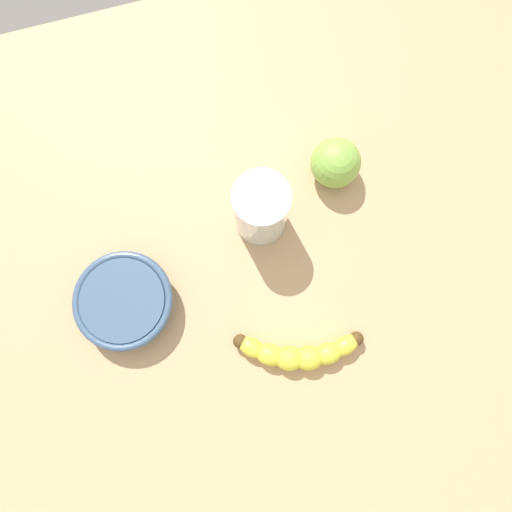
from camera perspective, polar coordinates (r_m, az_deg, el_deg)
name	(u,v)px	position (r cm, az deg, el deg)	size (l,w,h in cm)	color
wooden_tabletop	(278,325)	(72.98, 2.77, -8.43)	(120.00, 120.00, 3.00)	tan
banana	(299,353)	(69.84, 5.28, -11.76)	(8.28, 18.80, 3.64)	yellow
smoothie_glass	(261,210)	(68.26, 0.61, 5.63)	(8.12, 8.12, 12.38)	silver
ceramic_bowl	(125,301)	(71.60, -15.79, -5.35)	(14.68, 14.68, 4.45)	#3D5675
green_apple_fruit	(336,163)	(73.61, 9.73, 11.19)	(7.77, 7.77, 7.77)	#84B747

